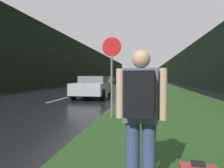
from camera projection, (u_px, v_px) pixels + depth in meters
grass_verge at (153, 84)px, 37.23m from camera, size 6.00×240.00×0.02m
lane_stripe_c at (58, 100)px, 12.22m from camera, size 0.12×3.00×0.01m
lane_stripe_d at (90, 91)px, 19.12m from camera, size 0.12×3.00×0.01m
lane_stripe_e at (105, 88)px, 26.01m from camera, size 0.12×3.00×0.01m
lane_stripe_f at (113, 85)px, 32.91m from camera, size 0.12×3.00×0.01m
treeline_far_side at (85, 65)px, 49.68m from camera, size 2.00×140.00×8.82m
treeline_near_side at (179, 70)px, 45.96m from camera, size 2.00×140.00×6.10m
stop_sign at (112, 69)px, 6.80m from camera, size 0.65×0.07×2.77m
hitchhiker_with_backpack at (140, 113)px, 2.36m from camera, size 0.61×0.44×1.75m
car_passing_near at (93, 87)px, 13.30m from camera, size 2.05×4.11×1.47m
car_passing_far at (125, 81)px, 33.77m from camera, size 1.93×4.78×1.51m
car_oncoming at (110, 80)px, 39.85m from camera, size 1.89×4.12×1.51m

